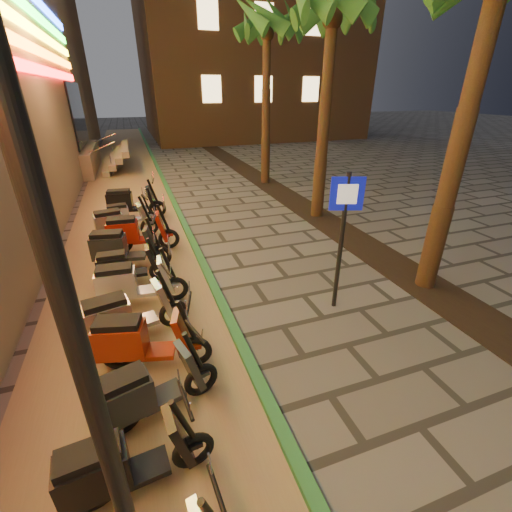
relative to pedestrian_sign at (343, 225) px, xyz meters
name	(u,v)px	position (x,y,z in m)	size (l,w,h in m)	color
ground	(330,395)	(-1.24, -1.96, -1.75)	(120.00, 120.00, 0.00)	#474442
parking_strip	(128,209)	(-3.84, 8.04, -1.74)	(3.40, 60.00, 0.01)	#8C7251
green_curb	(174,203)	(-2.14, 8.04, -1.70)	(0.18, 60.00, 0.10)	#276A36
planting_strip	(349,236)	(2.36, 3.04, -1.74)	(1.20, 40.00, 0.02)	black
palm_c	(332,18)	(2.36, 5.04, 3.98)	(2.97, 3.02, 6.91)	#472D19
palm_d	(267,34)	(2.36, 10.04, 4.20)	(2.97, 3.02, 7.16)	#472D19
pedestrian_sign	(343,225)	(0.00, 0.00, 0.00)	(0.57, 0.22, 2.70)	black
scooter_3	(120,465)	(-4.00, -2.39, -1.26)	(1.58, 0.59, 1.11)	black
scooter_4	(144,392)	(-3.71, -1.52, -1.24)	(1.64, 0.83, 1.16)	black
scooter_5	(139,341)	(-3.73, -0.50, -1.22)	(1.72, 0.85, 1.21)	black
scooter_6	(125,316)	(-3.92, 0.26, -1.22)	(1.72, 0.78, 1.21)	black
scooter_7	(131,283)	(-3.79, 1.34, -1.22)	(1.73, 0.61, 1.21)	black
scooter_8	(125,267)	(-3.92, 2.26, -1.28)	(1.50, 0.53, 1.06)	black
scooter_9	(121,248)	(-3.97, 3.11, -1.19)	(1.82, 0.82, 1.28)	black
scooter_10	(134,232)	(-3.65, 4.04, -1.19)	(1.82, 0.67, 1.28)	black
scooter_11	(119,223)	(-4.03, 4.98, -1.21)	(1.75, 0.78, 1.23)	black
scooter_12	(126,215)	(-3.85, 5.91, -1.29)	(1.51, 0.54, 1.06)	black
scooter_13	(129,202)	(-3.72, 6.87, -1.18)	(1.87, 0.74, 1.31)	black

